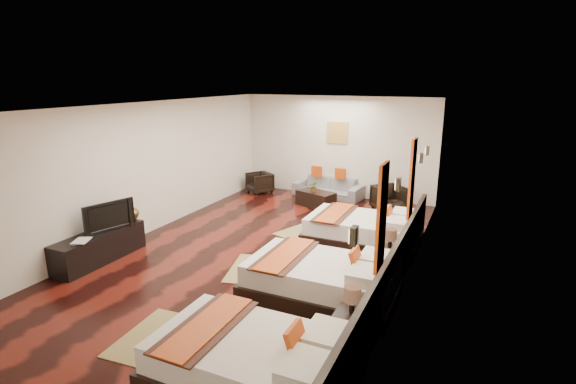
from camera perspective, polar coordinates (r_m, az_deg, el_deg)
The scene contains 30 objects.
floor at distance 8.36m, azimuth -4.15°, elevation -8.28°, with size 5.50×9.50×0.01m, color black.
ceiling at distance 7.70m, azimuth -4.55°, elevation 11.25°, with size 5.50×9.50×0.01m, color white.
back_wall at distance 12.20m, azimuth 6.50°, elevation 5.95°, with size 5.50×0.01×2.80m, color silver.
left_wall at distance 9.52m, azimuth -19.03°, elevation 2.67°, with size 0.01×9.50×2.80m, color silver.
right_wall at distance 7.05m, azimuth 15.67°, elevation -1.19°, with size 0.01×9.50×2.80m, color silver.
headboard_panel at distance 6.64m, azimuth 13.61°, elevation -10.83°, with size 0.08×6.60×0.90m, color black.
bed_near at distance 5.07m, azimuth -4.46°, elevation -21.37°, with size 2.22×1.40×0.85m.
bed_mid at distance 6.77m, azimuth 4.61°, elevation -11.34°, with size 2.29×1.44×0.88m.
bed_far at distance 8.91m, azimuth 9.98°, elevation -4.94°, with size 2.24×1.41×0.86m.
nightstand_a at distance 5.74m, azimuth 8.33°, elevation -16.86°, with size 0.40×0.40×0.79m.
nightstand_b at distance 7.75m, azimuth 13.21°, elevation -8.36°, with size 0.40×0.40×0.79m.
jute_mat_near at distance 6.21m, azimuth -17.30°, elevation -17.74°, with size 0.75×1.20×0.01m, color olive.
jute_mat_mid at distance 7.78m, azimuth -4.80°, elevation -10.08°, with size 0.75×1.20×0.01m, color olive.
jute_mat_far at distance 9.54m, azimuth 2.11°, elevation -5.20°, with size 0.75×1.20×0.01m, color olive.
tv_console at distance 8.71m, azimuth -23.62°, elevation -6.63°, with size 0.50×1.80×0.55m, color black.
tv at distance 8.62m, azimuth -22.82°, elevation -2.88°, with size 0.96×0.13×0.55m, color black.
book at distance 8.31m, azimuth -26.44°, elevation -5.84°, with size 0.25×0.33×0.03m, color black.
figurine at distance 9.09m, azimuth -20.13°, elevation -2.41°, with size 0.33×0.33×0.34m, color brown.
sofa at distance 12.19m, azimuth 5.32°, elevation 0.61°, with size 1.94×0.76×0.57m, color slate.
armchair_left at distance 12.66m, azimuth -3.78°, elevation 1.24°, with size 0.63×0.65×0.59m, color black.
armchair_right at distance 11.20m, azimuth 13.18°, elevation -0.80°, with size 0.70×0.72×0.65m, color black.
coffee_table at distance 11.33m, azimuth 3.69°, elevation -0.90°, with size 1.00×0.50×0.40m, color black.
table_plant at distance 11.21m, azimuth 3.42°, elevation 0.72°, with size 0.25×0.22×0.28m, color #2D5F1F.
orange_panel_a at distance 5.17m, azimuth 12.26°, elevation -3.33°, with size 0.04×0.40×1.30m, color #D86014.
orange_panel_b at distance 7.26m, azimuth 16.07°, elevation 1.71°, with size 0.04×0.40×1.30m, color #D86014.
sconce_near at distance 4.12m, azimuth 8.66°, elevation -5.74°, with size 0.07×0.12×0.18m.
sconce_mid at distance 6.17m, azimuth 14.35°, elevation 0.98°, with size 0.07×0.12×0.18m.
sconce_far at distance 8.31m, azimuth 17.16°, elevation 4.30°, with size 0.07×0.12×0.18m.
sconce_lounge at distance 9.19m, azimuth 17.93°, elevation 5.21°, with size 0.07×0.12×0.18m.
gold_artwork at distance 12.13m, azimuth 6.52°, elevation 7.80°, with size 0.60×0.04×0.60m, color #AD873F.
Camera 1 is at (3.72, -6.72, 3.29)m, focal length 26.90 mm.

